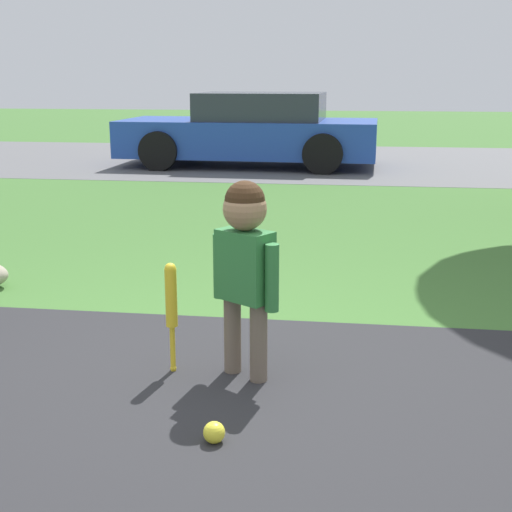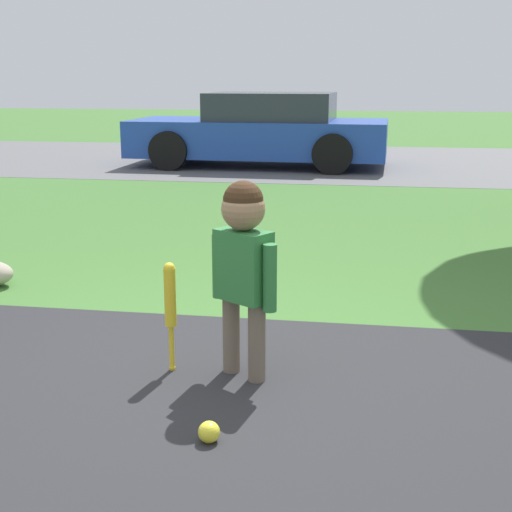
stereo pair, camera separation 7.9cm
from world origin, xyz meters
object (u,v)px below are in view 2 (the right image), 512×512
object	(u,v)px
sports_ball	(209,432)
parked_car	(262,131)
baseball_bat	(170,301)
child	(243,252)

from	to	relation	value
sports_ball	parked_car	xyz separation A→B (m)	(-1.26, 9.75, 0.56)
parked_car	baseball_bat	bearing A→B (deg)	97.34
sports_ball	baseball_bat	bearing A→B (deg)	116.94
child	parked_car	xyz separation A→B (m)	(-1.29, 9.04, -0.07)
child	sports_ball	size ratio (longest dim) A/B	10.80
sports_ball	parked_car	bearing A→B (deg)	97.39
baseball_bat	sports_ball	size ratio (longest dim) A/B	6.25
baseball_bat	parked_car	size ratio (longest dim) A/B	0.13
child	sports_ball	distance (m)	0.95
baseball_bat	child	bearing A→B (deg)	-1.50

